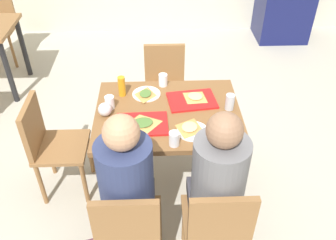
# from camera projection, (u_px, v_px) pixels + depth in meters

# --- Properties ---
(ground_plane) EXTENTS (10.00, 10.00, 0.02)m
(ground_plane) POSITION_uv_depth(u_px,v_px,m) (168.00, 184.00, 3.16)
(ground_plane) COLOR #B2AD9E
(main_table) EXTENTS (1.07, 0.85, 0.78)m
(main_table) POSITION_uv_depth(u_px,v_px,m) (168.00, 123.00, 2.75)
(main_table) COLOR brown
(main_table) RESTS_ON ground_plane
(chair_near_left) EXTENTS (0.40, 0.40, 0.87)m
(chair_near_left) POSITION_uv_depth(u_px,v_px,m) (129.00, 228.00, 2.20)
(chair_near_left) COLOR olive
(chair_near_left) RESTS_ON ground_plane
(chair_near_right) EXTENTS (0.40, 0.40, 0.87)m
(chair_near_right) POSITION_uv_depth(u_px,v_px,m) (217.00, 225.00, 2.22)
(chair_near_right) COLOR olive
(chair_near_right) RESTS_ON ground_plane
(chair_far_side) EXTENTS (0.40, 0.40, 0.87)m
(chair_far_side) POSITION_uv_depth(u_px,v_px,m) (165.00, 83.00, 3.48)
(chair_far_side) COLOR olive
(chair_far_side) RESTS_ON ground_plane
(chair_left_end) EXTENTS (0.40, 0.40, 0.87)m
(chair_left_end) POSITION_uv_depth(u_px,v_px,m) (49.00, 142.00, 2.82)
(chair_left_end) COLOR olive
(chair_left_end) RESTS_ON ground_plane
(person_in_red) EXTENTS (0.32, 0.42, 1.28)m
(person_in_red) POSITION_uv_depth(u_px,v_px,m) (127.00, 183.00, 2.16)
(person_in_red) COLOR #383842
(person_in_red) RESTS_ON ground_plane
(person_in_brown_jacket) EXTENTS (0.32, 0.42, 1.28)m
(person_in_brown_jacket) POSITION_uv_depth(u_px,v_px,m) (217.00, 180.00, 2.17)
(person_in_brown_jacket) COLOR #383842
(person_in_brown_jacket) RESTS_ON ground_plane
(tray_red_near) EXTENTS (0.37, 0.27, 0.02)m
(tray_red_near) POSITION_uv_depth(u_px,v_px,m) (142.00, 124.00, 2.55)
(tray_red_near) COLOR red
(tray_red_near) RESTS_ON main_table
(tray_red_far) EXTENTS (0.39, 0.30, 0.02)m
(tray_red_far) POSITION_uv_depth(u_px,v_px,m) (192.00, 100.00, 2.78)
(tray_red_far) COLOR red
(tray_red_far) RESTS_ON main_table
(paper_plate_center) EXTENTS (0.22, 0.22, 0.01)m
(paper_plate_center) POSITION_uv_depth(u_px,v_px,m) (146.00, 94.00, 2.86)
(paper_plate_center) COLOR white
(paper_plate_center) RESTS_ON main_table
(paper_plate_near_edge) EXTENTS (0.22, 0.22, 0.01)m
(paper_plate_near_edge) POSITION_uv_depth(u_px,v_px,m) (193.00, 131.00, 2.50)
(paper_plate_near_edge) COLOR white
(paper_plate_near_edge) RESTS_ON main_table
(pizza_slice_a) EXTENTS (0.24, 0.21, 0.02)m
(pizza_slice_a) POSITION_uv_depth(u_px,v_px,m) (143.00, 123.00, 2.53)
(pizza_slice_a) COLOR tan
(pizza_slice_a) RESTS_ON tray_red_near
(pizza_slice_b) EXTENTS (0.22, 0.22, 0.02)m
(pizza_slice_b) POSITION_uv_depth(u_px,v_px,m) (195.00, 97.00, 2.79)
(pizza_slice_b) COLOR tan
(pizza_slice_b) RESTS_ON tray_red_far
(pizza_slice_c) EXTENTS (0.15, 0.18, 0.02)m
(pizza_slice_c) POSITION_uv_depth(u_px,v_px,m) (145.00, 94.00, 2.83)
(pizza_slice_c) COLOR #C68C47
(pizza_slice_c) RESTS_ON paper_plate_center
(pizza_slice_d) EXTENTS (0.20, 0.21, 0.02)m
(pizza_slice_d) POSITION_uv_depth(u_px,v_px,m) (189.00, 127.00, 2.51)
(pizza_slice_d) COLOR #C68C47
(pizza_slice_d) RESTS_ON paper_plate_near_edge
(plastic_cup_a) EXTENTS (0.07, 0.07, 0.10)m
(plastic_cup_a) POSITION_uv_depth(u_px,v_px,m) (163.00, 80.00, 2.93)
(plastic_cup_a) COLOR white
(plastic_cup_a) RESTS_ON main_table
(plastic_cup_b) EXTENTS (0.07, 0.07, 0.10)m
(plastic_cup_b) POSITION_uv_depth(u_px,v_px,m) (174.00, 139.00, 2.37)
(plastic_cup_b) COLOR white
(plastic_cup_b) RESTS_ON main_table
(plastic_cup_c) EXTENTS (0.07, 0.07, 0.10)m
(plastic_cup_c) POSITION_uv_depth(u_px,v_px,m) (110.00, 102.00, 2.69)
(plastic_cup_c) COLOR white
(plastic_cup_c) RESTS_ON main_table
(soda_can) EXTENTS (0.07, 0.07, 0.12)m
(soda_can) POSITION_uv_depth(u_px,v_px,m) (230.00, 102.00, 2.67)
(soda_can) COLOR #B7BCC6
(soda_can) RESTS_ON main_table
(condiment_bottle) EXTENTS (0.06, 0.06, 0.16)m
(condiment_bottle) POSITION_uv_depth(u_px,v_px,m) (122.00, 86.00, 2.80)
(condiment_bottle) COLOR orange
(condiment_bottle) RESTS_ON main_table
(foil_bundle) EXTENTS (0.10, 0.10, 0.10)m
(foil_bundle) POSITION_uv_depth(u_px,v_px,m) (105.00, 109.00, 2.62)
(foil_bundle) COLOR silver
(foil_bundle) RESTS_ON main_table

